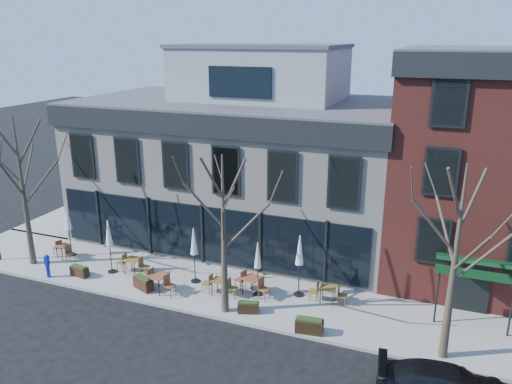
% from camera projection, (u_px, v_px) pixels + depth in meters
% --- Properties ---
extents(ground, '(120.00, 120.00, 0.00)m').
position_uv_depth(ground, '(204.00, 266.00, 26.46)').
color(ground, black).
rests_on(ground, ground).
extents(sidewalk_front, '(33.50, 4.70, 0.15)m').
position_uv_depth(sidewalk_front, '(246.00, 295.00, 23.41)').
color(sidewalk_front, gray).
rests_on(sidewalk_front, ground).
extents(sidewalk_side, '(4.50, 12.00, 0.15)m').
position_uv_depth(sidewalk_side, '(101.00, 206.00, 35.64)').
color(sidewalk_side, gray).
rests_on(sidewalk_side, ground).
extents(corner_building, '(18.39, 10.39, 11.10)m').
position_uv_depth(corner_building, '(242.00, 159.00, 29.53)').
color(corner_building, beige).
rests_on(corner_building, ground).
extents(red_brick_building, '(8.20, 11.78, 11.18)m').
position_uv_depth(red_brick_building, '(481.00, 164.00, 24.73)').
color(red_brick_building, maroon).
rests_on(red_brick_building, ground).
extents(tree_corner, '(3.93, 3.98, 7.92)m').
position_uv_depth(tree_corner, '(23.00, 190.00, 25.25)').
color(tree_corner, '#382B21').
rests_on(tree_corner, sidewalk_front).
extents(tree_mid, '(3.50, 3.55, 7.04)m').
position_uv_depth(tree_mid, '(224.00, 234.00, 20.81)').
color(tree_mid, '#382B21').
rests_on(tree_mid, sidewalk_front).
extents(tree_right, '(3.72, 3.77, 7.48)m').
position_uv_depth(tree_right, '(455.00, 263.00, 17.65)').
color(tree_right, '#382B21').
rests_on(tree_right, sidewalk_front).
extents(call_box, '(0.25, 0.25, 1.25)m').
position_uv_depth(call_box, '(47.00, 265.00, 24.77)').
color(call_box, '#0E22B6').
rests_on(call_box, sidewalk_front).
extents(cafe_set_0, '(1.72, 0.91, 0.88)m').
position_uv_depth(cafe_set_0, '(64.00, 250.00, 27.00)').
color(cafe_set_0, brown).
rests_on(cafe_set_0, sidewalk_front).
extents(cafe_set_1, '(1.81, 0.73, 0.96)m').
position_uv_depth(cafe_set_1, '(133.00, 264.00, 25.24)').
color(cafe_set_1, brown).
rests_on(cafe_set_1, sidewalk_front).
extents(cafe_set_2, '(1.98, 0.93, 1.02)m').
position_uv_depth(cafe_set_2, '(159.00, 281.00, 23.42)').
color(cafe_set_2, brown).
rests_on(cafe_set_2, sidewalk_front).
extents(cafe_set_3, '(1.76, 0.72, 0.93)m').
position_uv_depth(cafe_set_3, '(220.00, 285.00, 23.14)').
color(cafe_set_3, brown).
rests_on(cafe_set_3, sidewalk_front).
extents(cafe_set_4, '(2.00, 1.09, 1.03)m').
position_uv_depth(cafe_set_4, '(252.00, 284.00, 23.16)').
color(cafe_set_4, brown).
rests_on(cafe_set_4, sidewalk_front).
extents(cafe_set_5, '(1.77, 0.73, 0.93)m').
position_uv_depth(cafe_set_5, '(328.00, 293.00, 22.47)').
color(cafe_set_5, brown).
rests_on(cafe_set_5, sidewalk_front).
extents(umbrella_0, '(0.47, 0.47, 2.92)m').
position_uv_depth(umbrella_0, '(68.00, 220.00, 26.85)').
color(umbrella_0, black).
rests_on(umbrella_0, sidewalk_front).
extents(umbrella_1, '(0.45, 0.45, 2.82)m').
position_uv_depth(umbrella_1, '(109.00, 236.00, 24.90)').
color(umbrella_1, black).
rests_on(umbrella_1, sidewalk_front).
extents(umbrella_2, '(0.45, 0.45, 2.81)m').
position_uv_depth(umbrella_2, '(194.00, 244.00, 23.92)').
color(umbrella_2, black).
rests_on(umbrella_2, sidewalk_front).
extents(umbrella_3, '(0.42, 0.42, 2.64)m').
position_uv_depth(umbrella_3, '(258.00, 258.00, 22.73)').
color(umbrella_3, black).
rests_on(umbrella_3, sidewalk_front).
extents(umbrella_4, '(0.48, 0.48, 3.01)m').
position_uv_depth(umbrella_4, '(300.00, 253.00, 22.60)').
color(umbrella_4, black).
rests_on(umbrella_4, sidewalk_front).
extents(planter_0, '(1.01, 0.50, 0.54)m').
position_uv_depth(planter_0, '(79.00, 271.00, 25.01)').
color(planter_0, black).
rests_on(planter_0, sidewalk_front).
extents(planter_1, '(1.18, 0.82, 0.61)m').
position_uv_depth(planter_1, '(143.00, 283.00, 23.71)').
color(planter_1, black).
rests_on(planter_1, sidewalk_front).
extents(planter_2, '(0.99, 0.64, 0.51)m').
position_uv_depth(planter_2, '(248.00, 307.00, 21.69)').
color(planter_2, black).
rests_on(planter_2, sidewalk_front).
extents(planter_3, '(1.17, 0.58, 0.63)m').
position_uv_depth(planter_3, '(309.00, 326.00, 20.21)').
color(planter_3, black).
rests_on(planter_3, sidewalk_front).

